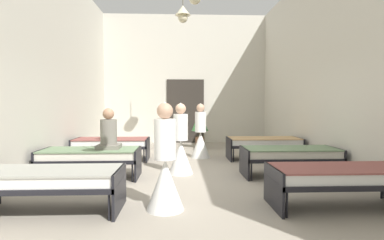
# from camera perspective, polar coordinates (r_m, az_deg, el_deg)

# --- Properties ---
(ground_plane) EXTENTS (6.69, 11.75, 0.10)m
(ground_plane) POSITION_cam_1_polar(r_m,az_deg,el_deg) (6.22, -0.08, -11.02)
(ground_plane) COLOR #9E9384
(room_shell) EXTENTS (6.49, 11.35, 4.83)m
(room_shell) POSITION_cam_1_polar(r_m,az_deg,el_deg) (7.40, -0.51, 10.50)
(room_shell) COLOR beige
(room_shell) RESTS_ON ground
(bed_left_row_0) EXTENTS (1.90, 0.84, 0.57)m
(bed_left_row_0) POSITION_cam_1_polar(r_m,az_deg,el_deg) (4.60, -25.06, -10.03)
(bed_left_row_0) COLOR black
(bed_left_row_0) RESTS_ON ground
(bed_right_row_0) EXTENTS (1.90, 0.84, 0.57)m
(bed_right_row_0) POSITION_cam_1_polar(r_m,az_deg,el_deg) (4.81, 25.79, -9.47)
(bed_right_row_0) COLOR black
(bed_right_row_0) RESTS_ON ground
(bed_left_row_1) EXTENTS (1.90, 0.84, 0.57)m
(bed_left_row_1) POSITION_cam_1_polar(r_m,az_deg,el_deg) (6.36, -18.44, -6.37)
(bed_left_row_1) COLOR black
(bed_left_row_1) RESTS_ON ground
(bed_right_row_1) EXTENTS (1.90, 0.84, 0.57)m
(bed_right_row_1) POSITION_cam_1_polar(r_m,az_deg,el_deg) (6.52, 17.81, -6.14)
(bed_right_row_1) COLOR black
(bed_right_row_1) RESTS_ON ground
(bed_left_row_2) EXTENTS (1.90, 0.84, 0.57)m
(bed_left_row_2) POSITION_cam_1_polar(r_m,az_deg,el_deg) (8.18, -14.78, -4.28)
(bed_left_row_2) COLOR black
(bed_left_row_2) RESTS_ON ground
(bed_right_row_2) EXTENTS (1.90, 0.84, 0.57)m
(bed_right_row_2) POSITION_cam_1_polar(r_m,az_deg,el_deg) (8.31, 13.25, -4.15)
(bed_right_row_2) COLOR black
(bed_right_row_2) RESTS_ON ground
(nurse_near_aisle) EXTENTS (0.52, 0.52, 1.49)m
(nurse_near_aisle) POSITION_cam_1_polar(r_m,az_deg,el_deg) (6.40, -2.12, -5.34)
(nurse_near_aisle) COLOR white
(nurse_near_aisle) RESTS_ON ground
(nurse_mid_aisle) EXTENTS (0.52, 0.52, 1.49)m
(nurse_mid_aisle) POSITION_cam_1_polar(r_m,az_deg,el_deg) (8.32, 1.60, -3.44)
(nurse_mid_aisle) COLOR white
(nurse_mid_aisle) RESTS_ON ground
(nurse_far_aisle) EXTENTS (0.52, 0.52, 1.49)m
(nurse_far_aisle) POSITION_cam_1_polar(r_m,az_deg,el_deg) (4.24, -5.03, -9.58)
(nurse_far_aisle) COLOR white
(nurse_far_aisle) RESTS_ON ground
(patient_seated_primary) EXTENTS (0.44, 0.44, 0.80)m
(patient_seated_primary) POSITION_cam_1_polar(r_m,az_deg,el_deg) (6.26, -15.31, -2.50)
(patient_seated_primary) COLOR slate
(patient_seated_primary) RESTS_ON bed_left_row_1
(potted_plant) EXTENTS (0.57, 0.57, 1.24)m
(potted_plant) POSITION_cam_1_polar(r_m,az_deg,el_deg) (10.22, 1.49, -0.70)
(potted_plant) COLOR brown
(potted_plant) RESTS_ON ground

